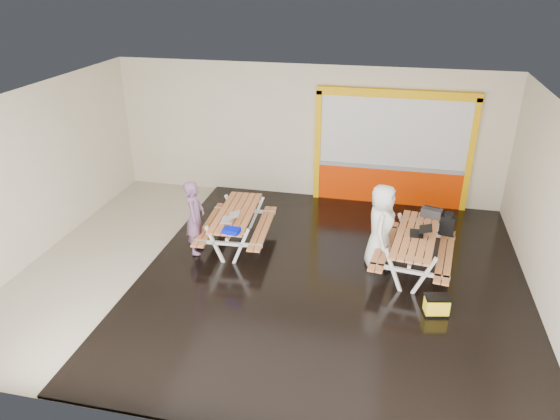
% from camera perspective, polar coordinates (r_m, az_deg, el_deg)
% --- Properties ---
extents(room, '(10.02, 8.02, 3.52)m').
position_cam_1_polar(room, '(9.69, -1.15, 1.79)').
color(room, '#B7AD9B').
rests_on(room, ground).
extents(deck, '(7.50, 7.98, 0.05)m').
position_cam_1_polar(deck, '(10.32, 5.76, -7.64)').
color(deck, black).
rests_on(deck, room).
extents(kiosk, '(3.88, 0.16, 3.00)m').
position_cam_1_polar(kiosk, '(13.24, 12.29, 6.34)').
color(kiosk, '#DF3300').
rests_on(kiosk, room).
extents(picnic_table_left, '(1.55, 2.19, 0.85)m').
position_cam_1_polar(picnic_table_left, '(11.22, -4.84, -1.10)').
color(picnic_table_left, '#AF6C3E').
rests_on(picnic_table_left, deck).
extents(picnic_table_right, '(1.74, 2.34, 0.87)m').
position_cam_1_polar(picnic_table_right, '(10.55, 14.74, -3.64)').
color(picnic_table_right, '#AF6C3E').
rests_on(picnic_table_right, deck).
extents(person_left, '(0.47, 0.64, 1.62)m').
position_cam_1_polar(person_left, '(10.91, -9.40, -0.79)').
color(person_left, '#714C71').
rests_on(person_left, deck).
extents(person_right, '(0.60, 0.90, 1.79)m').
position_cam_1_polar(person_right, '(10.53, 11.14, -1.82)').
color(person_right, white).
rests_on(person_right, deck).
extents(laptop_left, '(0.42, 0.39, 0.16)m').
position_cam_1_polar(laptop_left, '(10.75, -5.60, -0.88)').
color(laptop_left, silver).
rests_on(laptop_left, picnic_table_left).
extents(laptop_right, '(0.42, 0.37, 0.17)m').
position_cam_1_polar(laptop_right, '(10.47, 15.26, -2.34)').
color(laptop_right, black).
rests_on(laptop_right, picnic_table_right).
extents(blue_pouch, '(0.34, 0.26, 0.09)m').
position_cam_1_polar(blue_pouch, '(10.25, -5.39, -2.29)').
color(blue_pouch, '#010FCC').
rests_on(blue_pouch, picnic_table_left).
extents(toolbox, '(0.46, 0.32, 0.24)m').
position_cam_1_polar(toolbox, '(11.25, 16.47, -0.29)').
color(toolbox, black).
rests_on(toolbox, picnic_table_right).
extents(backpack, '(0.33, 0.25, 0.50)m').
position_cam_1_polar(backpack, '(11.25, 18.08, -1.46)').
color(backpack, black).
rests_on(backpack, picnic_table_right).
extents(dark_case, '(0.55, 0.50, 0.17)m').
position_cam_1_polar(dark_case, '(10.91, 11.09, -5.41)').
color(dark_case, black).
rests_on(dark_case, deck).
extents(fluke_bag, '(0.47, 0.36, 0.37)m').
position_cam_1_polar(fluke_bag, '(9.61, 16.96, -10.10)').
color(fluke_bag, black).
rests_on(fluke_bag, deck).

